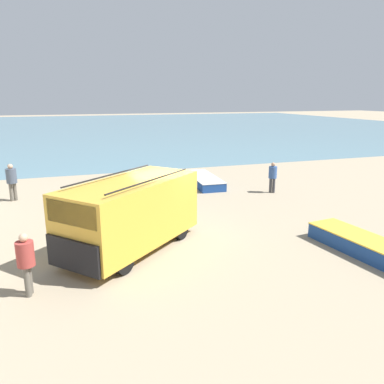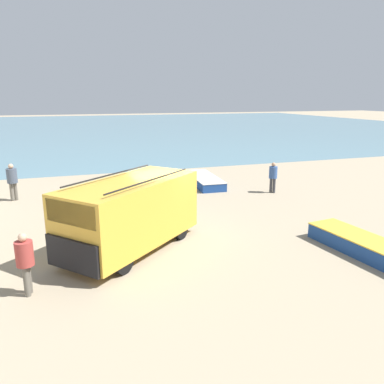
# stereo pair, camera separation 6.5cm
# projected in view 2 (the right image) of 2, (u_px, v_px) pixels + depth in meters

# --- Properties ---
(ground_plane) EXTENTS (200.00, 200.00, 0.00)m
(ground_plane) POSITION_uv_depth(u_px,v_px,m) (166.00, 232.00, 14.07)
(ground_plane) COLOR gray
(sea_water) EXTENTS (120.00, 80.00, 0.01)m
(sea_water) POSITION_uv_depth(u_px,v_px,m) (87.00, 127.00, 61.86)
(sea_water) COLOR slate
(sea_water) RESTS_ON ground_plane
(parked_van) EXTENTS (5.20, 4.94, 2.47)m
(parked_van) POSITION_uv_depth(u_px,v_px,m) (131.00, 212.00, 12.23)
(parked_van) COLOR gold
(parked_van) RESTS_ON ground_plane
(fishing_rowboat_0) EXTENTS (3.50, 4.67, 0.52)m
(fishing_rowboat_0) POSITION_uv_depth(u_px,v_px,m) (103.00, 195.00, 18.37)
(fishing_rowboat_0) COLOR navy
(fishing_rowboat_0) RESTS_ON ground_plane
(fishing_rowboat_1) EXTENTS (1.60, 5.00, 0.49)m
(fishing_rowboat_1) POSITION_uv_depth(u_px,v_px,m) (203.00, 180.00, 21.81)
(fishing_rowboat_1) COLOR navy
(fishing_rowboat_1) RESTS_ON ground_plane
(fishing_rowboat_2) EXTENTS (1.70, 5.26, 0.54)m
(fishing_rowboat_2) POSITION_uv_depth(u_px,v_px,m) (374.00, 250.00, 11.79)
(fishing_rowboat_2) COLOR navy
(fishing_rowboat_2) RESTS_ON ground_plane
(fisherman_0) EXTENTS (0.48, 0.48, 1.83)m
(fisherman_0) POSITION_uv_depth(u_px,v_px,m) (12.00, 179.00, 18.12)
(fisherman_0) COLOR #5B564C
(fisherman_0) RESTS_ON ground_plane
(fisherman_1) EXTENTS (0.44, 0.44, 1.68)m
(fisherman_1) POSITION_uv_depth(u_px,v_px,m) (25.00, 258.00, 9.42)
(fisherman_1) COLOR #5B564C
(fisherman_1) RESTS_ON ground_plane
(fisherman_2) EXTENTS (0.43, 0.43, 1.62)m
(fisherman_2) POSITION_uv_depth(u_px,v_px,m) (273.00, 175.00, 19.63)
(fisherman_2) COLOR #38383D
(fisherman_2) RESTS_ON ground_plane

